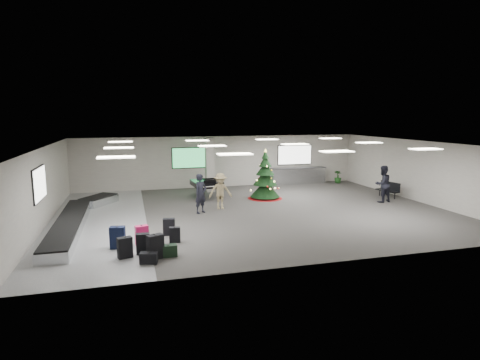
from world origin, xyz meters
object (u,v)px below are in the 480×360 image
object	(u,v)px
bench	(389,189)
traveler_bench	(383,184)
christmas_tree	(265,182)
traveler_b	(220,191)
grand_piano	(207,184)
potted_plant_right	(338,177)
potted_plant_left	(271,182)
baggage_carousel	(76,219)
service_counter	(296,176)
pink_suitcase	(142,235)
traveler_a	(201,194)

from	to	relation	value
bench	traveler_bench	xyz separation A→B (m)	(-1.11, -0.99, 0.48)
christmas_tree	traveler_b	distance (m)	3.40
grand_piano	potted_plant_right	world-z (taller)	grand_piano
traveler_b	traveler_bench	world-z (taller)	traveler_bench
traveler_b	grand_piano	bearing A→B (deg)	93.83
christmas_tree	potted_plant_right	bearing A→B (deg)	28.59
traveler_b	potted_plant_left	bearing A→B (deg)	48.48
potted_plant_left	baggage_carousel	bearing A→B (deg)	-152.06
service_counter	traveler_b	world-z (taller)	traveler_b
baggage_carousel	traveler_bench	bearing A→B (deg)	1.00
pink_suitcase	service_counter	bearing A→B (deg)	31.06
baggage_carousel	service_counter	size ratio (longest dim) A/B	2.40
traveler_a	traveler_b	distance (m)	1.21
christmas_tree	traveler_bench	distance (m)	6.14
service_counter	bench	distance (m)	6.33
pink_suitcase	potted_plant_right	world-z (taller)	potted_plant_right
grand_piano	potted_plant_right	bearing A→B (deg)	10.52
baggage_carousel	pink_suitcase	distance (m)	4.40
potted_plant_left	grand_piano	bearing A→B (deg)	-157.34
traveler_a	traveler_b	xyz separation A→B (m)	(1.06, 0.58, -0.05)
pink_suitcase	christmas_tree	world-z (taller)	christmas_tree
potted_plant_left	potted_plant_right	distance (m)	5.06
grand_piano	christmas_tree	bearing A→B (deg)	-22.53
pink_suitcase	baggage_carousel	bearing A→B (deg)	111.54
baggage_carousel	grand_piano	size ratio (longest dim) A/B	4.80
pink_suitcase	traveler_b	size ratio (longest dim) A/B	0.40
bench	service_counter	bearing A→B (deg)	109.37
potted_plant_left	traveler_bench	bearing A→B (deg)	-51.87
baggage_carousel	pink_suitcase	size ratio (longest dim) A/B	13.78
traveler_b	pink_suitcase	bearing A→B (deg)	-128.81
baggage_carousel	traveler_a	distance (m)	5.42
bench	traveler_a	bearing A→B (deg)	173.56
traveler_b	traveler_bench	distance (m)	8.51
christmas_tree	grand_piano	bearing A→B (deg)	161.64
potted_plant_left	potted_plant_right	size ratio (longest dim) A/B	0.92
pink_suitcase	traveler_a	size ratio (longest dim) A/B	0.38
potted_plant_right	baggage_carousel	bearing A→B (deg)	-158.14
pink_suitcase	bench	distance (m)	14.29
baggage_carousel	traveler_bench	world-z (taller)	traveler_bench
baggage_carousel	traveler_bench	distance (m)	14.92
service_counter	potted_plant_right	size ratio (longest dim) A/B	4.78
pink_suitcase	traveler_bench	world-z (taller)	traveler_bench
traveler_a	potted_plant_right	distance (m)	11.86
traveler_bench	potted_plant_left	bearing A→B (deg)	-61.42
christmas_tree	traveler_a	xyz separation A→B (m)	(-3.96, -2.36, -0.01)
baggage_carousel	traveler_b	bearing A→B (deg)	9.25
pink_suitcase	christmas_tree	bearing A→B (deg)	29.41
potted_plant_left	pink_suitcase	bearing A→B (deg)	-131.29
potted_plant_left	christmas_tree	bearing A→B (deg)	-115.38
traveler_b	baggage_carousel	bearing A→B (deg)	-169.65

